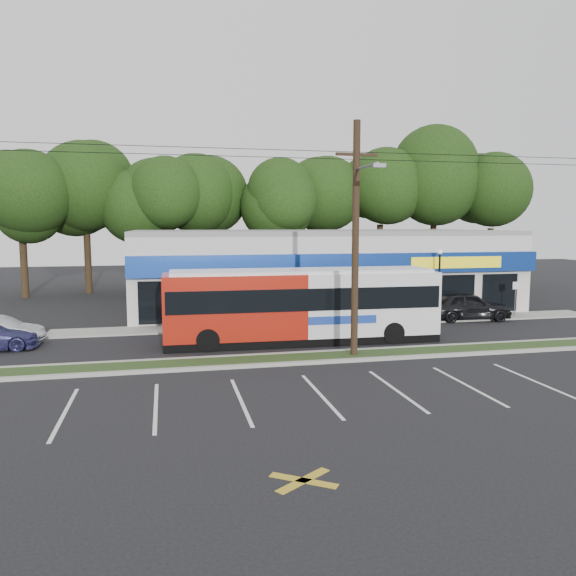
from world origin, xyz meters
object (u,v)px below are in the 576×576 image
(car_dark, at_px, (467,306))
(sign_post, at_px, (516,293))
(pedestrian_b, at_px, (396,309))
(lamp_post, at_px, (439,276))
(utility_pole, at_px, (352,231))
(pedestrian_a, at_px, (321,320))
(metrobus, at_px, (302,304))

(car_dark, bearing_deg, sign_post, -82.40)
(car_dark, bearing_deg, pedestrian_b, 101.08)
(lamp_post, height_order, pedestrian_b, lamp_post)
(utility_pole, height_order, lamp_post, utility_pole)
(utility_pole, height_order, sign_post, utility_pole)
(sign_post, distance_m, pedestrian_a, 13.36)
(sign_post, height_order, metrobus, metrobus)
(metrobus, height_order, car_dark, metrobus)
(sign_post, relative_size, pedestrian_b, 1.21)
(pedestrian_a, relative_size, pedestrian_b, 0.87)
(lamp_post, bearing_deg, car_dark, -10.81)
(pedestrian_a, bearing_deg, lamp_post, 167.35)
(utility_pole, relative_size, sign_post, 22.47)
(utility_pole, distance_m, pedestrian_b, 9.83)
(utility_pole, distance_m, lamp_post, 11.67)
(utility_pole, distance_m, pedestrian_a, 6.86)
(utility_pole, bearing_deg, sign_post, 30.15)
(pedestrian_b, bearing_deg, pedestrian_a, 45.11)
(utility_pole, distance_m, car_dark, 13.25)
(car_dark, distance_m, pedestrian_b, 4.81)
(lamp_post, distance_m, sign_post, 5.13)
(metrobus, xyz_separation_m, pedestrian_b, (6.39, 3.53, -0.97))
(lamp_post, height_order, pedestrian_a, lamp_post)
(sign_post, distance_m, pedestrian_b, 8.11)
(lamp_post, xyz_separation_m, sign_post, (5.00, -0.23, -1.12))
(car_dark, height_order, pedestrian_b, pedestrian_b)
(metrobus, xyz_separation_m, car_dark, (11.18, 3.97, -1.03))
(metrobus, relative_size, car_dark, 2.64)
(car_dark, xyz_separation_m, pedestrian_a, (-9.82, -2.47, -0.06))
(lamp_post, distance_m, metrobus, 10.41)
(pedestrian_a, bearing_deg, sign_post, 159.38)
(car_dark, bearing_deg, lamp_post, 84.97)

